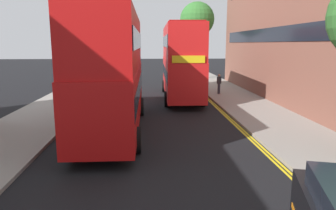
% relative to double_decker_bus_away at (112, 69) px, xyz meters
% --- Properties ---
extents(sidewalk_right, '(4.00, 80.00, 0.14)m').
position_rel_double_decker_bus_away_xyz_m(sidewalk_right, '(8.49, 2.15, -2.96)').
color(sidewalk_right, gray).
rests_on(sidewalk_right, ground).
extents(sidewalk_left, '(4.00, 80.00, 0.14)m').
position_rel_double_decker_bus_away_xyz_m(sidewalk_left, '(-4.51, 2.15, -2.96)').
color(sidewalk_left, gray).
rests_on(sidewalk_left, ground).
extents(kerb_line_outer, '(0.10, 56.00, 0.01)m').
position_rel_double_decker_bus_away_xyz_m(kerb_line_outer, '(6.39, 0.15, -3.03)').
color(kerb_line_outer, yellow).
rests_on(kerb_line_outer, ground).
extents(kerb_line_inner, '(0.10, 56.00, 0.01)m').
position_rel_double_decker_bus_away_xyz_m(kerb_line_inner, '(6.23, 0.15, -3.03)').
color(kerb_line_inner, yellow).
rests_on(kerb_line_inner, ground).
extents(double_decker_bus_away, '(2.80, 10.81, 5.64)m').
position_rel_double_decker_bus_away_xyz_m(double_decker_bus_away, '(0.00, 0.00, 0.00)').
color(double_decker_bus_away, '#B20F0F').
rests_on(double_decker_bus_away, ground).
extents(double_decker_bus_oncoming, '(2.95, 10.85, 5.64)m').
position_rel_double_decker_bus_away_xyz_m(double_decker_bus_oncoming, '(4.24, 9.25, 0.00)').
color(double_decker_bus_oncoming, red).
rests_on(double_decker_bus_oncoming, ground).
extents(pedestrian_far, '(0.34, 0.22, 1.62)m').
position_rel_double_decker_bus_away_xyz_m(pedestrian_far, '(7.51, 10.38, -2.04)').
color(pedestrian_far, '#2D2D38').
rests_on(pedestrian_far, sidewalk_right).
extents(street_tree_near, '(3.92, 3.92, 8.79)m').
position_rel_double_decker_bus_away_xyz_m(street_tree_near, '(7.34, 21.93, 3.89)').
color(street_tree_near, '#6B6047').
rests_on(street_tree_near, sidewalk_right).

